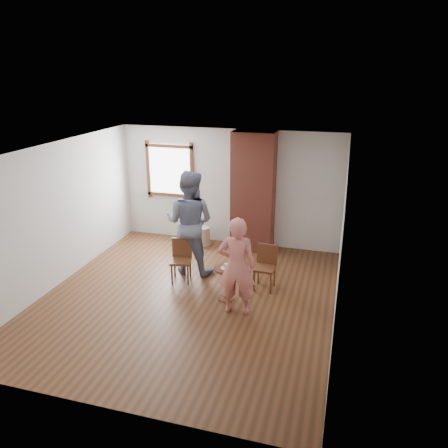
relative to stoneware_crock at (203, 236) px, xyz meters
The scene contains 12 objects.
ground 2.47m from the stoneware_crock, 77.54° to the right, with size 5.50×5.50×0.00m, color brown.
room_shell 2.45m from the stoneware_crock, 75.20° to the right, with size 5.04×5.52×2.62m.
brick_chimney 1.57m from the stoneware_crock, ahead, with size 0.90×0.50×2.60m, color #A74B3B.
stoneware_crock is the anchor object (origin of this frame).
dark_pot 0.35m from the stoneware_crock, behind, with size 0.14×0.14×0.14m, color black.
dining_chair_left 1.76m from the stoneware_crock, 84.60° to the right, with size 0.44×0.44×0.80m.
dining_chair_right 2.40m from the stoneware_crock, 42.54° to the right, with size 0.40×0.40×0.81m.
side_table 2.56m from the stoneware_crock, 62.32° to the right, with size 0.40×0.40×0.60m.
cake_plate 2.58m from the stoneware_crock, 62.32° to the right, with size 0.18×0.18×0.01m, color white.
cake_slice 2.59m from the stoneware_crock, 62.12° to the right, with size 0.08×0.07×0.06m, color white.
man 1.57m from the stoneware_crock, 81.54° to the right, with size 0.99×0.77×2.04m, color #151A3B.
person_pink 3.07m from the stoneware_crock, 60.77° to the right, with size 0.61×0.40×1.66m, color #DB746D.
Camera 1 is at (2.48, -6.35, 3.82)m, focal length 35.00 mm.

